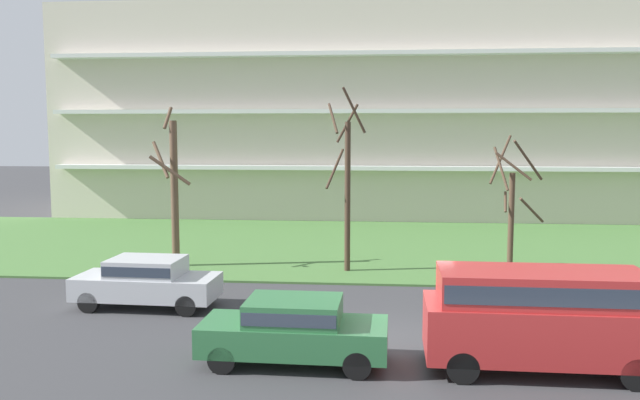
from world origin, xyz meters
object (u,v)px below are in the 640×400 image
object	(u,v)px
tree_far_left	(173,190)
sedan_silver_near_left	(147,280)
van_red_center_right	(541,312)
sedan_green_center_left	(294,328)
tree_center	(512,208)
tree_left	(347,185)

from	to	relation	value
tree_far_left	sedan_silver_near_left	size ratio (longest dim) A/B	1.45
van_red_center_right	sedan_green_center_left	bearing A→B (deg)	-179.15
tree_far_left	sedan_green_center_left	world-z (taller)	tree_far_left
sedan_green_center_left	van_red_center_right	size ratio (longest dim) A/B	0.85
sedan_silver_near_left	tree_center	bearing A→B (deg)	-154.36
sedan_silver_near_left	van_red_center_right	world-z (taller)	van_red_center_right
tree_center	sedan_silver_near_left	bearing A→B (deg)	-156.63
tree_left	sedan_silver_near_left	bearing A→B (deg)	-136.54
tree_center	sedan_silver_near_left	xyz separation A→B (m)	(-12.13, -5.24, -1.77)
sedan_silver_near_left	sedan_green_center_left	xyz separation A→B (m)	(5.22, -4.50, 0.00)
sedan_silver_near_left	tree_left	bearing A→B (deg)	-134.27
tree_far_left	van_red_center_right	world-z (taller)	tree_far_left
sedan_green_center_left	van_red_center_right	bearing A→B (deg)	1.34
sedan_silver_near_left	van_red_center_right	xyz separation A→B (m)	(10.89, -4.50, 0.52)
tree_left	sedan_silver_near_left	world-z (taller)	tree_left
tree_far_left	sedan_silver_near_left	distance (m)	6.36
tree_center	van_red_center_right	xyz separation A→B (m)	(-1.25, -9.74, -1.24)
tree_far_left	tree_center	bearing A→B (deg)	-2.67
tree_left	tree_center	size ratio (longest dim) A/B	1.33
tree_far_left	van_red_center_right	size ratio (longest dim) A/B	1.24
tree_center	van_red_center_right	size ratio (longest dim) A/B	1.02
sedan_green_center_left	tree_left	bearing A→B (deg)	87.27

